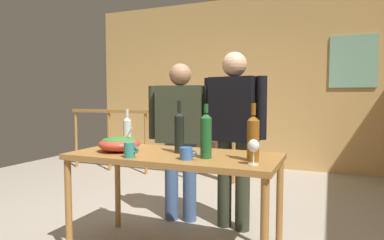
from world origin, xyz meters
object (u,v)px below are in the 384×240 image
at_px(wine_glass, 254,147).
at_px(wine_bottle_amber, 253,137).
at_px(salad_bowl, 119,143).
at_px(wine_bottle_green, 206,135).
at_px(person_standing_left, 180,129).
at_px(mug_blue, 186,153).
at_px(stair_railing, 174,133).
at_px(wine_bottle_clear, 127,130).
at_px(flat_screen_tv, 194,127).
at_px(serving_table, 174,164).
at_px(wine_bottle_dark, 179,131).
at_px(person_standing_right, 234,125).
at_px(tv_console, 194,152).
at_px(mug_teal, 130,150).
at_px(framed_picture, 353,61).

xyz_separation_m(wine_glass, wine_bottle_amber, (-0.03, 0.12, 0.04)).
bearing_deg(wine_glass, salad_bowl, 173.71).
xyz_separation_m(wine_bottle_green, person_standing_left, (-0.55, 0.77, -0.04)).
bearing_deg(salad_bowl, mug_blue, -10.43).
bearing_deg(stair_railing, wine_glass, -54.89).
bearing_deg(wine_bottle_clear, stair_railing, 104.01).
distance_m(flat_screen_tv, wine_bottle_amber, 3.61).
height_order(serving_table, wine_bottle_clear, wine_bottle_clear).
bearing_deg(salad_bowl, wine_bottle_dark, 13.99).
bearing_deg(person_standing_right, wine_bottle_dark, 80.29).
bearing_deg(tv_console, serving_table, -70.34).
height_order(tv_console, mug_blue, mug_blue).
relative_size(stair_railing, person_standing_left, 1.87).
height_order(flat_screen_tv, wine_bottle_clear, wine_bottle_clear).
relative_size(wine_bottle_amber, mug_teal, 3.36).
distance_m(mug_blue, person_standing_left, 0.98).
xyz_separation_m(wine_bottle_dark, wine_bottle_clear, (-0.61, 0.23, -0.03)).
bearing_deg(flat_screen_tv, wine_bottle_green, -66.28).
xyz_separation_m(stair_railing, wine_bottle_green, (1.36, -2.32, 0.28)).
bearing_deg(wine_bottle_green, serving_table, 162.71).
bearing_deg(mug_blue, wine_bottle_clear, 149.07).
bearing_deg(wine_bottle_amber, tv_console, 118.23).
distance_m(wine_bottle_dark, mug_blue, 0.30).
relative_size(flat_screen_tv, wine_bottle_dark, 1.20).
xyz_separation_m(stair_railing, flat_screen_tv, (-0.04, 0.86, 0.02)).
height_order(wine_bottle_green, wine_bottle_amber, wine_bottle_amber).
bearing_deg(person_standing_left, serving_table, 100.42).
bearing_deg(mug_blue, serving_table, 134.07).
xyz_separation_m(wine_glass, mug_blue, (-0.45, 0.00, -0.07)).
distance_m(wine_bottle_dark, wine_bottle_amber, 0.58).
distance_m(flat_screen_tv, wine_bottle_dark, 3.28).
height_order(wine_bottle_amber, mug_blue, wine_bottle_amber).
relative_size(flat_screen_tv, person_standing_left, 0.31).
xyz_separation_m(serving_table, person_standing_left, (-0.26, 0.69, 0.19)).
relative_size(mug_blue, person_standing_left, 0.08).
relative_size(tv_console, wine_bottle_amber, 2.40).
bearing_deg(person_standing_right, wine_glass, 123.24).
xyz_separation_m(stair_railing, mug_teal, (0.87, -2.50, 0.17)).
relative_size(wine_bottle_dark, person_standing_right, 0.24).
relative_size(framed_picture, mug_teal, 7.05).
distance_m(serving_table, person_standing_right, 0.77).
bearing_deg(person_standing_right, wine_bottle_clear, 36.43).
bearing_deg(person_standing_right, person_standing_left, 10.60).
distance_m(wine_bottle_green, wine_bottle_clear, 0.94).
relative_size(serving_table, wine_bottle_clear, 4.91).
bearing_deg(person_standing_right, framed_picture, -101.23).
relative_size(tv_console, mug_teal, 8.06).
relative_size(framed_picture, flat_screen_tv, 1.68).
xyz_separation_m(wine_bottle_green, person_standing_right, (-0.02, 0.77, 0.01)).
xyz_separation_m(wine_bottle_green, wine_bottle_amber, (0.32, 0.02, -0.00)).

